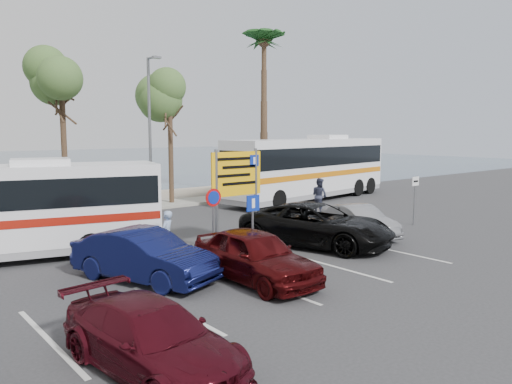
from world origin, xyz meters
TOP-DOWN VIEW (x-y plane):
  - ground at (0.00, 0.00)m, footprint 120.00×120.00m
  - kerb_strip at (0.00, 14.00)m, footprint 44.00×2.40m
  - seawall at (0.00, 16.00)m, footprint 48.00×0.80m
  - tree_mid at (-1.50, 14.00)m, footprint 3.20×3.20m
  - tree_right at (4.50, 14.00)m, footprint 3.20×3.20m
  - palm_tree at (11.50, 14.00)m, footprint 4.80×4.80m
  - street_lamp_right at (3.00, 13.52)m, footprint 0.45×1.15m
  - direction_sign at (1.00, 3.20)m, footprint 2.20×0.12m
  - sign_no_stop at (-0.60, 2.38)m, footprint 0.60×0.08m
  - sign_parking at (-0.20, 0.79)m, footprint 0.50×0.07m
  - sign_taxi at (9.80, 1.49)m, footprint 0.50×0.07m
  - lane_markings at (-1.14, -1.00)m, footprint 12.02×4.20m
  - coach_bus_right at (12.23, 10.50)m, footprint 13.11×4.47m
  - car_blue at (-3.60, 1.50)m, footprint 2.96×4.69m
  - car_maroon at (-6.00, -3.50)m, footprint 2.17×4.38m
  - car_red at (-1.20, -0.54)m, footprint 1.85×4.42m
  - suv_black at (3.38, 1.43)m, footprint 4.26×6.22m
  - car_silver_b at (5.94, 1.50)m, footprint 2.26×4.02m
  - pedestrian_near at (-1.84, 3.32)m, footprint 0.70×0.65m
  - pedestrian_far at (8.90, 6.50)m, footprint 0.71×0.91m

SIDE VIEW (x-z plane):
  - ground at x=0.00m, z-range 0.00..0.00m
  - lane_markings at x=-1.14m, z-range 0.00..0.01m
  - kerb_strip at x=0.00m, z-range 0.00..0.15m
  - seawall at x=0.00m, z-range 0.00..0.60m
  - car_maroon at x=-6.00m, z-range 0.00..1.23m
  - car_silver_b at x=5.94m, z-range 0.00..1.26m
  - car_blue at x=-3.60m, z-range 0.00..1.46m
  - car_red at x=-1.20m, z-range 0.00..1.50m
  - suv_black at x=3.38m, z-range 0.00..1.58m
  - pedestrian_near at x=-1.84m, z-range 0.00..1.61m
  - pedestrian_far at x=8.90m, z-range 0.00..1.83m
  - sign_taxi at x=9.80m, z-range 0.32..2.52m
  - sign_parking at x=-0.20m, z-range 0.34..2.59m
  - sign_no_stop at x=-0.60m, z-range 0.40..2.75m
  - coach_bus_right at x=12.23m, z-range -0.15..3.86m
  - direction_sign at x=1.00m, z-range 0.63..4.23m
  - street_lamp_right at x=3.00m, z-range 0.59..8.60m
  - tree_right at x=4.50m, z-range 2.47..9.87m
  - tree_mid at x=-1.50m, z-range 2.65..10.65m
  - palm_tree at x=11.50m, z-range 4.27..15.47m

